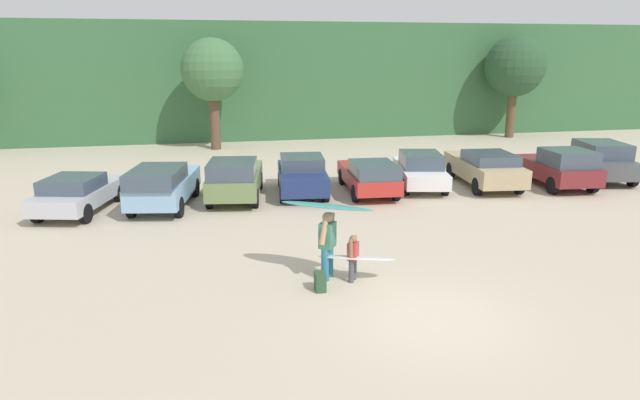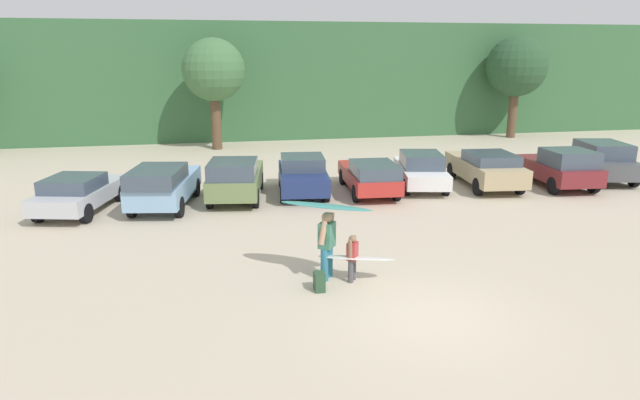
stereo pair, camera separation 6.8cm
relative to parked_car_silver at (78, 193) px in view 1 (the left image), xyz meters
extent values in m
plane|color=beige|center=(9.02, -9.97, -0.71)|extent=(120.00, 120.00, 0.00)
cube|color=#38663D|center=(9.02, 20.78, 2.95)|extent=(108.00, 12.00, 7.32)
cylinder|color=brown|center=(4.98, 12.28, 0.80)|extent=(0.58, 0.58, 3.02)
sphere|color=#427042|center=(4.98, 12.28, 3.81)|extent=(3.53, 3.53, 3.53)
cylinder|color=brown|center=(24.22, 13.11, 0.77)|extent=(0.57, 0.57, 2.95)
sphere|color=#284C2D|center=(24.22, 13.11, 3.89)|extent=(3.85, 3.85, 3.85)
cube|color=silver|center=(0.02, 0.10, -0.10)|extent=(2.76, 4.49, 0.55)
cube|color=#3F4C5B|center=(-0.08, -0.31, 0.40)|extent=(2.07, 2.23, 0.45)
cylinder|color=black|center=(-0.43, 1.63, -0.38)|extent=(0.37, 0.69, 0.66)
cylinder|color=black|center=(1.15, 1.24, -0.38)|extent=(0.37, 0.69, 0.66)
cylinder|color=black|center=(-1.10, -1.05, -0.38)|extent=(0.37, 0.69, 0.66)
cylinder|color=black|center=(0.48, -1.44, -0.38)|extent=(0.37, 0.69, 0.66)
cube|color=#84ADD1|center=(2.92, 0.19, 0.01)|extent=(2.52, 4.55, 0.72)
cube|color=#3F4C5B|center=(2.75, -0.79, 0.63)|extent=(2.07, 2.78, 0.52)
cylinder|color=black|center=(2.37, 1.73, -0.35)|extent=(0.34, 0.74, 0.71)
cylinder|color=black|center=(3.96, 1.44, -0.35)|extent=(0.34, 0.74, 0.71)
cylinder|color=black|center=(1.88, -1.07, -0.35)|extent=(0.34, 0.74, 0.71)
cylinder|color=black|center=(3.47, -1.35, -0.35)|extent=(0.34, 0.74, 0.71)
cube|color=#6B7F4C|center=(5.52, 0.84, 0.00)|extent=(2.45, 4.53, 0.71)
cube|color=#3F4C5B|center=(5.37, -0.16, 0.65)|extent=(1.98, 2.32, 0.58)
cylinder|color=black|center=(4.91, 2.37, -0.36)|extent=(0.32, 0.72, 0.70)
cylinder|color=black|center=(6.55, 2.13, -0.36)|extent=(0.32, 0.72, 0.70)
cylinder|color=black|center=(4.49, -0.44, -0.36)|extent=(0.32, 0.72, 0.70)
cylinder|color=black|center=(6.13, -0.68, -0.36)|extent=(0.32, 0.72, 0.70)
cube|color=navy|center=(8.14, 1.00, -0.06)|extent=(2.21, 4.19, 0.69)
cube|color=#3F4C5B|center=(8.14, 1.05, 0.54)|extent=(1.85, 2.06, 0.51)
cylinder|color=black|center=(7.46, 2.41, -0.41)|extent=(0.28, 0.62, 0.60)
cylinder|color=black|center=(9.08, 2.24, -0.41)|extent=(0.28, 0.62, 0.60)
cylinder|color=black|center=(7.19, -0.23, -0.41)|extent=(0.28, 0.62, 0.60)
cylinder|color=black|center=(8.81, -0.40, -0.41)|extent=(0.28, 0.62, 0.60)
cube|color=#B72D28|center=(10.77, 0.74, -0.09)|extent=(2.02, 4.52, 0.57)
cube|color=#3F4C5B|center=(10.70, -0.29, 0.43)|extent=(1.74, 2.36, 0.47)
cylinder|color=black|center=(10.09, 2.25, -0.38)|extent=(0.26, 0.67, 0.66)
cylinder|color=black|center=(11.65, 2.15, -0.38)|extent=(0.26, 0.67, 0.66)
cylinder|color=black|center=(9.90, -0.66, -0.38)|extent=(0.26, 0.67, 0.66)
cylinder|color=black|center=(11.46, -0.76, -0.38)|extent=(0.26, 0.67, 0.66)
cube|color=white|center=(13.16, 1.19, -0.10)|extent=(2.59, 4.70, 0.56)
cube|color=#3F4C5B|center=(13.13, 1.03, 0.47)|extent=(1.97, 2.37, 0.57)
cylinder|color=black|center=(12.71, 2.78, -0.38)|extent=(0.35, 0.68, 0.65)
cylinder|color=black|center=(14.22, 2.46, -0.38)|extent=(0.35, 0.68, 0.65)
cylinder|color=black|center=(12.10, -0.09, -0.38)|extent=(0.35, 0.68, 0.65)
cylinder|color=black|center=(13.61, -0.41, -0.38)|extent=(0.35, 0.68, 0.65)
cube|color=tan|center=(15.87, 0.83, 0.01)|extent=(2.35, 4.88, 0.74)
cube|color=#3F4C5B|center=(15.81, 0.25, 0.59)|extent=(1.95, 2.30, 0.40)
cylinder|color=black|center=(15.17, 2.46, -0.36)|extent=(0.29, 0.72, 0.70)
cylinder|color=black|center=(16.87, 2.29, -0.36)|extent=(0.29, 0.72, 0.70)
cylinder|color=black|center=(14.87, -0.63, -0.36)|extent=(0.29, 0.72, 0.70)
cylinder|color=black|center=(16.57, -0.80, -0.36)|extent=(0.29, 0.72, 0.70)
cube|color=maroon|center=(18.83, 0.15, -0.02)|extent=(2.20, 4.09, 0.67)
cube|color=#3F4C5B|center=(18.76, -0.62, 0.64)|extent=(1.88, 2.01, 0.64)
cylinder|color=black|center=(18.08, 1.52, -0.36)|extent=(0.27, 0.72, 0.70)
cylinder|color=black|center=(19.78, 1.38, -0.36)|extent=(0.27, 0.72, 0.70)
cylinder|color=black|center=(17.87, -1.08, -0.36)|extent=(0.27, 0.72, 0.70)
cylinder|color=black|center=(19.57, -1.22, -0.36)|extent=(0.27, 0.72, 0.70)
cube|color=#4C4F54|center=(21.40, 0.90, -0.01)|extent=(2.68, 4.48, 0.70)
cube|color=#3F4C5B|center=(21.37, 0.74, 0.66)|extent=(2.14, 2.60, 0.65)
cylinder|color=black|center=(20.88, 2.42, -0.36)|extent=(0.36, 0.73, 0.70)
cylinder|color=black|center=(22.50, 2.08, -0.36)|extent=(0.36, 0.73, 0.70)
cylinder|color=black|center=(20.30, -0.28, -0.36)|extent=(0.36, 0.73, 0.70)
cylinder|color=black|center=(21.93, -0.63, -0.36)|extent=(0.36, 0.73, 0.70)
cylinder|color=teal|center=(7.22, -7.63, -0.29)|extent=(0.19, 0.19, 0.82)
cylinder|color=teal|center=(7.39, -7.38, -0.29)|extent=(0.19, 0.19, 0.82)
cube|color=#3F7F66|center=(7.31, -7.51, 0.43)|extent=(0.50, 0.53, 0.63)
sphere|color=tan|center=(7.31, -7.51, 0.88)|extent=(0.26, 0.26, 0.26)
cylinder|color=tan|center=(7.18, -7.70, 0.60)|extent=(0.35, 0.42, 0.66)
cylinder|color=tan|center=(7.44, -7.32, 0.60)|extent=(0.30, 0.35, 0.68)
cylinder|color=#4C4C51|center=(7.83, -7.87, -0.42)|extent=(0.13, 0.13, 0.57)
cylinder|color=#4C4C51|center=(7.94, -7.70, -0.42)|extent=(0.13, 0.13, 0.57)
cube|color=#B23838|center=(7.88, -7.78, 0.08)|extent=(0.34, 0.36, 0.43)
sphere|color=#8C664C|center=(7.88, -7.78, 0.38)|extent=(0.18, 0.18, 0.18)
cylinder|color=#8C664C|center=(7.79, -7.92, 0.19)|extent=(0.16, 0.18, 0.47)
cylinder|color=#8C664C|center=(7.97, -7.65, 0.19)|extent=(0.17, 0.19, 0.47)
ellipsoid|color=teal|center=(7.27, -7.52, 1.17)|extent=(2.33, 1.81, 0.15)
ellipsoid|color=white|center=(7.98, -7.79, -0.11)|extent=(1.95, 1.10, 0.17)
cube|color=#2D4C33|center=(6.98, -8.18, -0.48)|extent=(0.24, 0.34, 0.45)
camera|label=1|loc=(4.59, -19.85, 4.73)|focal=30.65mm
camera|label=2|loc=(4.65, -19.86, 4.73)|focal=30.65mm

